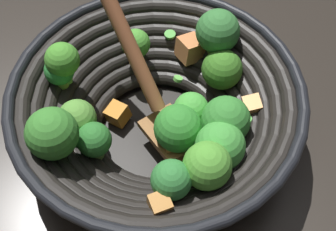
% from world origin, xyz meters
% --- Properties ---
extents(ground_plane, '(4.00, 4.00, 0.00)m').
position_xyz_m(ground_plane, '(0.00, 0.00, 0.00)').
color(ground_plane, '#28231E').
extents(wok, '(0.39, 0.35, 0.26)m').
position_xyz_m(wok, '(-0.00, -0.00, 0.07)').
color(wok, black).
rests_on(wok, ground).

